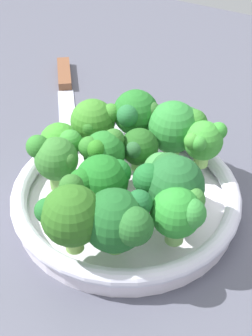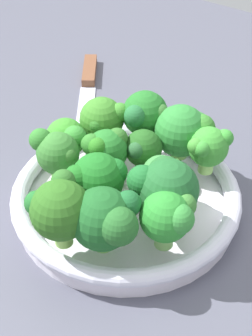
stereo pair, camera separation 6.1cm
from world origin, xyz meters
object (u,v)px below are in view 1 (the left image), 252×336
(broccoli_floret_4, at_px, (103,152))
(broccoli_floret_5, at_px, (101,182))
(broccoli_floret_12, at_px, (71,214))
(broccoli_floret_6, at_px, (136,113))
(broccoli_floret_0, at_px, (62,143))
(broccoli_floret_11, at_px, (55,159))
(broccoli_floret_2, at_px, (117,220))
(bowl, at_px, (126,198))
(broccoli_floret_13, at_px, (177,125))
(broccoli_floret_7, at_px, (139,147))
(broccoli_floret_9, at_px, (94,122))
(broccoli_floret_10, at_px, (180,212))
(broccoli_floret_3, at_px, (171,183))
(broccoli_floret_8, at_px, (161,173))
(knife, at_px, (65,88))
(broccoli_floret_1, at_px, (203,141))

(broccoli_floret_4, distance_m, broccoli_floret_5, 0.06)
(broccoli_floret_12, bearing_deg, broccoli_floret_6, 98.63)
(broccoli_floret_0, xyz_separation_m, broccoli_floret_11, (0.02, -0.04, 0.01))
(broccoli_floret_2, height_order, broccoli_floret_4, broccoli_floret_2)
(bowl, relative_size, broccoli_floret_13, 3.82)
(broccoli_floret_4, xyz_separation_m, broccoli_floret_7, (0.03, 0.03, -0.01))
(bowl, height_order, broccoli_floret_12, broccoli_floret_12)
(broccoli_floret_9, bearing_deg, broccoli_floret_5, -54.58)
(broccoli_floret_7, xyz_separation_m, broccoli_floret_10, (0.09, -0.09, 0.01))
(broccoli_floret_11, bearing_deg, broccoli_floret_9, 92.73)
(broccoli_floret_0, height_order, broccoli_floret_7, broccoli_floret_0)
(broccoli_floret_2, xyz_separation_m, broccoli_floret_10, (0.05, 0.04, -0.00))
(broccoli_floret_4, relative_size, broccoli_floret_5, 0.88)
(broccoli_floret_4, bearing_deg, broccoli_floret_13, 58.39)
(broccoli_floret_13, bearing_deg, broccoli_floret_6, -169.50)
(broccoli_floret_3, height_order, broccoli_floret_7, broccoli_floret_3)
(broccoli_floret_9, bearing_deg, broccoli_floret_4, -48.26)
(broccoli_floret_8, bearing_deg, broccoli_floret_7, 147.43)
(broccoli_floret_10, distance_m, knife, 0.41)
(broccoli_floret_0, bearing_deg, broccoli_floret_12, -51.59)
(broccoli_floret_9, bearing_deg, broccoli_floret_7, -11.38)
(broccoli_floret_6, height_order, broccoli_floret_8, broccoli_floret_6)
(bowl, distance_m, broccoli_floret_3, 0.09)
(broccoli_floret_1, relative_size, broccoli_floret_12, 0.78)
(broccoli_floret_1, distance_m, broccoli_floret_3, 0.10)
(broccoli_floret_0, relative_size, knife, 0.27)
(broccoli_floret_10, height_order, broccoli_floret_13, broccoli_floret_13)
(broccoli_floret_12, relative_size, broccoli_floret_13, 1.09)
(broccoli_floret_0, relative_size, broccoli_floret_1, 0.96)
(broccoli_floret_4, relative_size, broccoli_floret_12, 0.78)
(broccoli_floret_0, xyz_separation_m, broccoli_floret_10, (0.18, -0.05, 0.01))
(broccoli_floret_4, xyz_separation_m, broccoli_floret_12, (0.03, -0.12, 0.01))
(broccoli_floret_4, bearing_deg, broccoli_floret_7, 48.00)
(broccoli_floret_7, bearing_deg, broccoli_floret_1, 33.64)
(broccoli_floret_5, xyz_separation_m, broccoli_floret_8, (0.05, 0.06, -0.01))
(broccoli_floret_0, relative_size, broccoli_floret_13, 0.82)
(broccoli_floret_2, bearing_deg, broccoli_floret_13, 95.75)
(broccoli_floret_2, distance_m, broccoli_floret_9, 0.19)
(broccoli_floret_11, distance_m, broccoli_floret_13, 0.17)
(broccoli_floret_5, relative_size, broccoli_floret_8, 1.38)
(broccoli_floret_2, bearing_deg, broccoli_floret_0, 145.23)
(broccoli_floret_0, height_order, broccoli_floret_2, broccoli_floret_2)
(broccoli_floret_0, bearing_deg, broccoli_floret_8, 5.32)
(broccoli_floret_0, bearing_deg, broccoli_floret_7, 25.12)
(broccoli_floret_1, xyz_separation_m, broccoli_floret_5, (-0.07, -0.13, 0.00))
(broccoli_floret_10, bearing_deg, broccoli_floret_3, 128.33)
(broccoli_floret_13, bearing_deg, broccoli_floret_11, -124.95)
(broccoli_floret_4, xyz_separation_m, broccoli_floret_6, (0.00, 0.08, 0.01))
(broccoli_floret_1, distance_m, broccoli_floret_8, 0.08)
(broccoli_floret_13, bearing_deg, broccoli_floret_0, -138.99)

